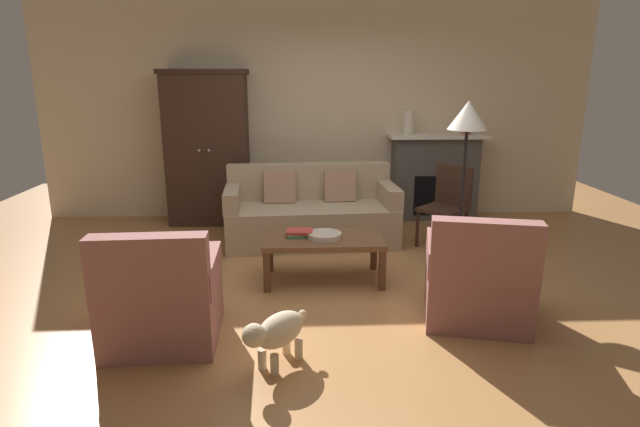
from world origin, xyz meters
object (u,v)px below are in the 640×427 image
object	(u,v)px
floor_lamp	(467,126)
armoire	(208,148)
fireplace	(434,176)
couch	(311,214)
fruit_bowl	(325,235)
side_chair_wooden	(448,201)
dog	(277,332)
armchair_near_right	(477,282)
book_stack	(300,233)
mantel_vase_terracotta	(466,127)
mantel_vase_cream	(409,122)
armchair_near_left	(162,301)
coffee_table	(323,243)

from	to	relation	value
floor_lamp	armoire	bearing A→B (deg)	144.86
fireplace	couch	bearing A→B (deg)	-149.98
fruit_bowl	side_chair_wooden	xyz separation A→B (m)	(1.42, 1.01, 0.07)
fruit_bowl	dog	world-z (taller)	fruit_bowl
armchair_near_right	couch	bearing A→B (deg)	121.11
book_stack	armchair_near_right	xyz separation A→B (m)	(1.37, -0.90, -0.13)
book_stack	mantel_vase_terracotta	distance (m)	3.11
mantel_vase_cream	mantel_vase_terracotta	size ratio (longest dim) A/B	1.74
fireplace	fruit_bowl	xyz separation A→B (m)	(-1.57, -2.18, -0.12)
mantel_vase_terracotta	armchair_near_left	world-z (taller)	mantel_vase_terracotta
fruit_bowl	dog	xyz separation A→B (m)	(-0.38, -1.44, -0.20)
mantel_vase_cream	armchair_near_right	size ratio (longest dim) A/B	0.34
fireplace	armchair_near_left	size ratio (longest dim) A/B	1.43
fireplace	dog	xyz separation A→B (m)	(-1.95, -3.61, -0.32)
floor_lamp	coffee_table	bearing A→B (deg)	-172.76
armoire	book_stack	distance (m)	2.40
book_stack	mantel_vase_terracotta	xyz separation A→B (m)	(2.17, 2.09, 0.76)
fireplace	side_chair_wooden	world-z (taller)	fireplace
armchair_near_right	dog	world-z (taller)	armchair_near_right
fruit_bowl	armchair_near_right	world-z (taller)	armchair_near_right
book_stack	mantel_vase_cream	distance (m)	2.66
coffee_table	floor_lamp	size ratio (longest dim) A/B	0.67
armchair_near_left	dog	world-z (taller)	armchair_near_left
fruit_bowl	armchair_near_left	size ratio (longest dim) A/B	0.35
side_chair_wooden	floor_lamp	distance (m)	1.21
fireplace	book_stack	distance (m)	2.77
book_stack	dog	world-z (taller)	book_stack
mantel_vase_cream	mantel_vase_terracotta	world-z (taller)	mantel_vase_cream
book_stack	side_chair_wooden	bearing A→B (deg)	29.83
armoire	armchair_near_right	distance (m)	3.92
fireplace	side_chair_wooden	xyz separation A→B (m)	(-0.15, -1.17, -0.06)
armchair_near_right	floor_lamp	distance (m)	1.52
armoire	mantel_vase_terracotta	bearing A→B (deg)	1.03
armoire	fruit_bowl	bearing A→B (deg)	-56.62
side_chair_wooden	floor_lamp	size ratio (longest dim) A/B	0.55
dog	mantel_vase_terracotta	bearing A→B (deg)	57.09
side_chair_wooden	floor_lamp	bearing A→B (deg)	-97.48
mantel_vase_cream	armchair_near_right	world-z (taller)	mantel_vase_cream
couch	armchair_near_left	world-z (taller)	armchair_near_left
dog	mantel_vase_cream	bearing A→B (deg)	66.45
coffee_table	book_stack	bearing A→B (deg)	171.76
fruit_bowl	side_chair_wooden	size ratio (longest dim) A/B	0.34
armchair_near_right	dog	distance (m)	1.64
fruit_bowl	fireplace	bearing A→B (deg)	54.29
mantel_vase_cream	floor_lamp	world-z (taller)	floor_lamp
armchair_near_left	side_chair_wooden	xyz separation A→B (m)	(2.62, 2.09, 0.20)
fireplace	mantel_vase_cream	distance (m)	0.80
armchair_near_right	mantel_vase_cream	bearing A→B (deg)	89.13
mantel_vase_terracotta	floor_lamp	bearing A→B (deg)	-107.98
fruit_bowl	floor_lamp	size ratio (longest dim) A/B	0.19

